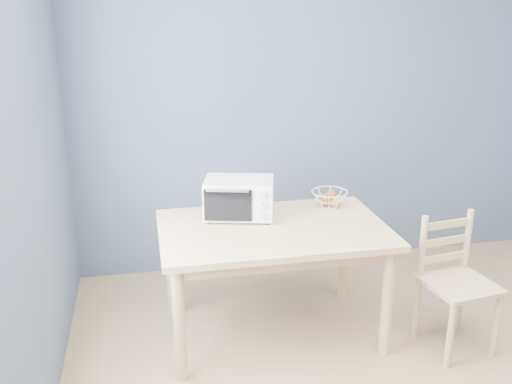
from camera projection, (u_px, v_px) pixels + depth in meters
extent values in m
cube|color=#4F5B6E|center=(329.00, 105.00, 4.46)|extent=(4.00, 0.01, 2.60)
cube|color=#DAB282|center=(273.00, 230.00, 3.52)|extent=(1.40, 0.90, 0.04)
cylinder|color=#DAB282|center=(180.00, 325.00, 3.18)|extent=(0.07, 0.07, 0.71)
cylinder|color=#DAB282|center=(387.00, 303.00, 3.41)|extent=(0.07, 0.07, 0.71)
cylinder|color=#DAB282|center=(171.00, 268.00, 3.87)|extent=(0.07, 0.07, 0.71)
cylinder|color=#DAB282|center=(345.00, 252.00, 4.10)|extent=(0.07, 0.07, 0.71)
cube|color=white|center=(239.00, 197.00, 3.63)|extent=(0.49, 0.39, 0.24)
cube|color=black|center=(230.00, 198.00, 3.63)|extent=(0.33, 0.31, 0.19)
cube|color=black|center=(228.00, 205.00, 3.49)|extent=(0.29, 0.08, 0.20)
cylinder|color=silver|center=(227.00, 191.00, 3.44)|extent=(0.26, 0.08, 0.01)
cube|color=white|center=(262.00, 205.00, 3.49)|extent=(0.12, 0.03, 0.22)
cylinder|color=black|center=(209.00, 222.00, 3.57)|extent=(0.02, 0.02, 0.01)
cylinder|color=black|center=(267.00, 223.00, 3.56)|extent=(0.02, 0.02, 0.01)
cylinder|color=black|center=(213.00, 210.00, 3.78)|extent=(0.02, 0.02, 0.01)
cylinder|color=black|center=(268.00, 210.00, 3.77)|extent=(0.02, 0.02, 0.01)
cylinder|color=silver|center=(262.00, 195.00, 3.46)|extent=(0.04, 0.03, 0.04)
cylinder|color=silver|center=(262.00, 206.00, 3.48)|extent=(0.04, 0.03, 0.04)
cylinder|color=silver|center=(262.00, 216.00, 3.50)|extent=(0.04, 0.03, 0.04)
torus|color=white|center=(330.00, 192.00, 3.81)|extent=(0.32, 0.32, 0.01)
torus|color=white|center=(329.00, 199.00, 3.83)|extent=(0.25, 0.25, 0.01)
torus|color=white|center=(329.00, 206.00, 3.85)|extent=(0.15, 0.15, 0.01)
sphere|color=red|center=(324.00, 201.00, 3.84)|extent=(0.08, 0.08, 0.08)
sphere|color=orange|center=(336.00, 202.00, 3.83)|extent=(0.07, 0.07, 0.07)
sphere|color=#D08451|center=(328.00, 199.00, 3.88)|extent=(0.07, 0.07, 0.07)
sphere|color=red|center=(331.00, 195.00, 3.82)|extent=(0.07, 0.07, 0.07)
cube|color=#DAB282|center=(459.00, 284.00, 3.47)|extent=(0.44, 0.44, 0.03)
cylinder|color=#DAB282|center=(450.00, 336.00, 3.33)|extent=(0.04, 0.04, 0.42)
cylinder|color=#DAB282|center=(496.00, 326.00, 3.44)|extent=(0.04, 0.04, 0.42)
cylinder|color=#DAB282|center=(416.00, 308.00, 3.63)|extent=(0.04, 0.04, 0.42)
cylinder|color=#DAB282|center=(460.00, 300.00, 3.74)|extent=(0.04, 0.04, 0.42)
cylinder|color=#DAB282|center=(422.00, 248.00, 3.50)|extent=(0.04, 0.04, 0.42)
cylinder|color=#DAB282|center=(467.00, 241.00, 3.61)|extent=(0.04, 0.04, 0.42)
cube|color=#DAB282|center=(444.00, 257.00, 3.58)|extent=(0.33, 0.06, 0.05)
cube|color=#DAB282|center=(446.00, 241.00, 3.55)|extent=(0.33, 0.06, 0.05)
cube|color=#DAB282|center=(448.00, 224.00, 3.51)|extent=(0.33, 0.06, 0.05)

